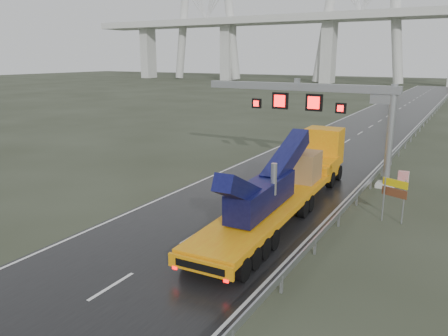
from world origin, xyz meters
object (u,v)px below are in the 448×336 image
Objects in this scene: heavy_haul_truck at (294,177)px; sign_gantry at (324,104)px; exit_sign_pair at (394,192)px; striped_barrier at (403,180)px.

sign_gantry is at bearing 91.17° from heavy_haul_truck.
exit_sign_pair reaches higher than striped_barrier.
heavy_haul_truck is (0.45, -6.71, -3.83)m from sign_gantry.
sign_gantry reaches higher than exit_sign_pair.
sign_gantry is at bearing -177.21° from striped_barrier.
heavy_haul_truck is 5.94m from exit_sign_pair.
striped_barrier is (5.89, 0.47, -5.02)m from sign_gantry.
sign_gantry is 7.75m from striped_barrier.
striped_barrier is at bearing 50.19° from heavy_haul_truck.
striped_barrier is at bearing 4.54° from sign_gantry.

